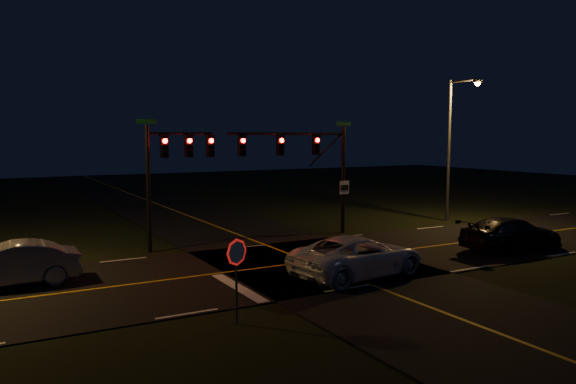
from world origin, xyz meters
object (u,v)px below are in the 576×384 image
signal_mast_ne (307,157)px  sedan_silver (10,266)px  streetlight_ne (453,138)px  signal_mast_nw (171,162)px  stop_sign (237,263)px  suv_dark (511,235)px  pickup_white (358,257)px

signal_mast_ne → sedan_silver: (-14.73, -3.61, -3.56)m
signal_mast_ne → streetlight_ne: bearing=0.8°
signal_mast_ne → sedan_silver: signal_mast_ne is taller
signal_mast_nw → stop_sign: (-1.61, -11.33, -2.42)m
stop_sign → sedan_silver: bearing=125.9°
suv_dark → sedan_silver: size_ratio=1.14×
stop_sign → sedan_silver: (-5.59, 7.71, -1.05)m
suv_dark → streetlight_ne: bearing=-25.1°
stop_sign → signal_mast_ne: bearing=51.1°
signal_mast_nw → stop_sign: bearing=-98.1°
signal_mast_ne → sedan_silver: 15.58m
signal_mast_nw → suv_dark: (14.13, -7.99, -3.47)m
pickup_white → sedan_silver: size_ratio=1.25×
signal_mast_ne → sedan_silver: bearing=-166.2°
pickup_white → suv_dark: size_ratio=1.09×
sedan_silver → suv_dark: bearing=78.5°
pickup_white → sedan_silver: 12.93m
sedan_silver → pickup_white: bearing=67.9°
signal_mast_ne → pickup_white: bearing=-108.0°
signal_mast_ne → pickup_white: size_ratio=1.25×
signal_mast_nw → pickup_white: bearing=-60.7°
streetlight_ne → pickup_white: 16.75m
suv_dark → signal_mast_ne: bearing=42.1°
signal_mast_ne → signal_mast_nw: 7.52m
streetlight_ne → sedan_silver: bearing=-171.6°
signal_mast_nw → stop_sign: 11.69m
signal_mast_ne → stop_sign: signal_mast_ne is taller
streetlight_ne → suv_dark: (-4.26, -8.13, -4.56)m
signal_mast_nw → sedan_silver: 8.77m
pickup_white → suv_dark: bearing=-95.1°
signal_mast_nw → signal_mast_ne: bearing=-0.0°
streetlight_ne → signal_mast_nw: streetlight_ne is taller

